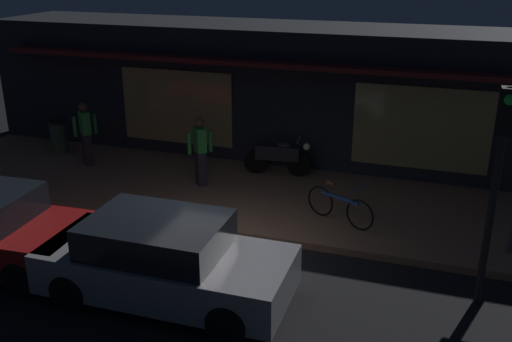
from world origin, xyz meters
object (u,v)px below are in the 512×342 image
object	(u,v)px
motorcycle	(279,156)
parked_car_far	(164,260)
person_photographer	(86,133)
trash_bin	(59,136)
bicycle_parked	(339,206)
traffic_light_pole	(499,161)
person_bystander	(200,150)

from	to	relation	value
motorcycle	parked_car_far	xyz separation A→B (m)	(-0.26, -5.73, 0.06)
motorcycle	parked_car_far	size ratio (longest dim) A/B	0.41
person_photographer	trash_bin	world-z (taller)	person_photographer
trash_bin	parked_car_far	distance (m)	8.14
parked_car_far	bicycle_parked	bearing A→B (deg)	57.19
motorcycle	traffic_light_pole	bearing A→B (deg)	-42.11
person_bystander	traffic_light_pole	world-z (taller)	traffic_light_pole
person_bystander	traffic_light_pole	size ratio (longest dim) A/B	0.46
bicycle_parked	trash_bin	xyz separation A→B (m)	(-8.29, 1.96, 0.11)
person_bystander	parked_car_far	world-z (taller)	person_bystander
person_photographer	traffic_light_pole	world-z (taller)	traffic_light_pole
traffic_light_pole	person_bystander	bearing A→B (deg)	154.62
bicycle_parked	parked_car_far	xyz separation A→B (m)	(-2.23, -3.47, 0.20)
bicycle_parked	trash_bin	size ratio (longest dim) A/B	1.63
motorcycle	person_photographer	distance (m)	5.08
person_bystander	person_photographer	bearing A→B (deg)	174.06
traffic_light_pole	motorcycle	bearing A→B (deg)	137.89
person_bystander	trash_bin	size ratio (longest dim) A/B	1.80
trash_bin	person_photographer	bearing A→B (deg)	-24.29
parked_car_far	motorcycle	bearing A→B (deg)	87.41
person_photographer	person_bystander	world-z (taller)	same
person_photographer	trash_bin	distance (m)	1.52
bicycle_parked	person_photographer	world-z (taller)	person_photographer
person_photographer	traffic_light_pole	xyz separation A→B (m)	(9.65, -3.32, 1.45)
person_bystander	traffic_light_pole	xyz separation A→B (m)	(6.25, -2.97, 1.45)
bicycle_parked	person_photographer	distance (m)	7.11
bicycle_parked	trash_bin	distance (m)	8.52
bicycle_parked	traffic_light_pole	xyz separation A→B (m)	(2.70, -1.96, 1.97)
bicycle_parked	person_bystander	distance (m)	3.73
person_bystander	bicycle_parked	bearing A→B (deg)	-15.81
bicycle_parked	parked_car_far	bearing A→B (deg)	-122.81
person_bystander	traffic_light_pole	distance (m)	7.07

